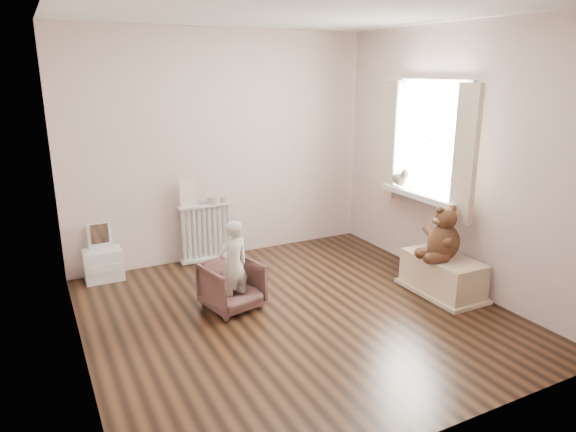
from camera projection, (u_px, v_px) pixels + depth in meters
name	position (u px, v px, depth m)	size (l,w,h in m)	color
floor	(296.00, 314.00, 4.69)	(3.60, 3.60, 0.01)	black
ceiling	(297.00, 9.00, 3.97)	(3.60, 3.60, 0.01)	white
back_wall	(223.00, 147.00, 5.87)	(3.60, 0.02, 2.60)	beige
front_wall	(452.00, 232.00, 2.79)	(3.60, 0.02, 2.60)	beige
left_wall	(67.00, 198.00, 3.54)	(0.02, 3.60, 2.60)	beige
right_wall	(455.00, 158.00, 5.12)	(0.02, 3.60, 2.60)	beige
window	(432.00, 140.00, 5.32)	(0.03, 0.90, 1.10)	white
window_sill	(422.00, 195.00, 5.44)	(0.22, 1.10, 0.06)	silver
curtain_left	(465.00, 154.00, 4.80)	(0.06, 0.26, 1.30)	beige
curtain_right	(389.00, 140.00, 5.77)	(0.06, 0.26, 1.30)	beige
radiator	(207.00, 229.00, 5.90)	(0.65, 0.12, 0.68)	silver
paper_doll	(188.00, 193.00, 5.69)	(0.19, 0.02, 0.32)	beige
tin_a	(212.00, 201.00, 5.84)	(0.11, 0.11, 0.07)	#A59E8C
tin_b	(224.00, 200.00, 5.91)	(0.10, 0.10, 0.05)	#A59E8C
toy_vanity	(102.00, 255.00, 5.39)	(0.39, 0.28, 0.61)	silver
armchair	(232.00, 286.00, 4.75)	(0.48, 0.49, 0.45)	#50322E
child	(233.00, 265.00, 4.64)	(0.31, 0.20, 0.85)	beige
toy_bench	(442.00, 274.00, 5.09)	(0.42, 0.80, 0.38)	beige
teddy_bear	(445.00, 230.00, 4.93)	(0.43, 0.33, 0.52)	#371F12
plush_cat	(401.00, 177.00, 5.70)	(0.16, 0.26, 0.22)	slate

